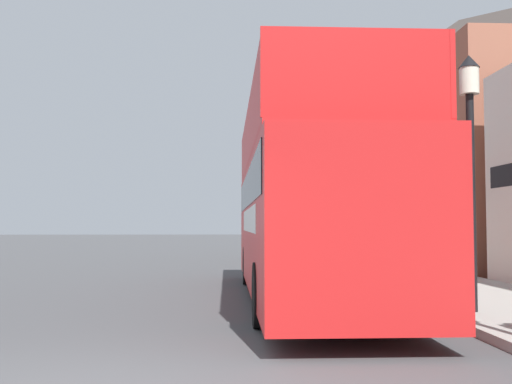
{
  "coord_description": "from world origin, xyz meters",
  "views": [
    {
      "loc": [
        1.27,
        -5.57,
        1.57
      ],
      "look_at": [
        1.96,
        8.69,
        2.36
      ],
      "focal_mm": 42.0,
      "sensor_mm": 36.0,
      "label": 1
    }
  ],
  "objects_px": {
    "lamp_post_nearest": "(470,132)",
    "lamp_post_second": "(348,163)",
    "parked_car_ahead_of_bus": "(296,253)",
    "lamp_post_third": "(316,191)",
    "tour_bus": "(305,213)"
  },
  "relations": [
    {
      "from": "lamp_post_nearest",
      "to": "lamp_post_second",
      "type": "height_order",
      "value": "lamp_post_second"
    },
    {
      "from": "parked_car_ahead_of_bus",
      "to": "lamp_post_nearest",
      "type": "relative_size",
      "value": 0.91
    },
    {
      "from": "parked_car_ahead_of_bus",
      "to": "lamp_post_nearest",
      "type": "xyz_separation_m",
      "value": [
        1.76,
        -10.39,
        2.5
      ]
    },
    {
      "from": "parked_car_ahead_of_bus",
      "to": "lamp_post_third",
      "type": "xyz_separation_m",
      "value": [
        1.81,
        7.39,
        2.53
      ]
    },
    {
      "from": "lamp_post_third",
      "to": "tour_bus",
      "type": "bearing_deg",
      "value": -99.4
    },
    {
      "from": "parked_car_ahead_of_bus",
      "to": "lamp_post_third",
      "type": "distance_m",
      "value": 8.02
    },
    {
      "from": "lamp_post_nearest",
      "to": "lamp_post_third",
      "type": "height_order",
      "value": "lamp_post_third"
    },
    {
      "from": "lamp_post_second",
      "to": "lamp_post_third",
      "type": "height_order",
      "value": "lamp_post_second"
    },
    {
      "from": "parked_car_ahead_of_bus",
      "to": "lamp_post_second",
      "type": "height_order",
      "value": "lamp_post_second"
    },
    {
      "from": "lamp_post_third",
      "to": "lamp_post_nearest",
      "type": "bearing_deg",
      "value": -90.18
    },
    {
      "from": "tour_bus",
      "to": "parked_car_ahead_of_bus",
      "type": "bearing_deg",
      "value": 85.21
    },
    {
      "from": "lamp_post_third",
      "to": "parked_car_ahead_of_bus",
      "type": "bearing_deg",
      "value": -103.79
    },
    {
      "from": "lamp_post_nearest",
      "to": "tour_bus",
      "type": "bearing_deg",
      "value": 131.18
    },
    {
      "from": "lamp_post_nearest",
      "to": "lamp_post_third",
      "type": "bearing_deg",
      "value": 89.82
    },
    {
      "from": "lamp_post_second",
      "to": "lamp_post_third",
      "type": "bearing_deg",
      "value": 87.96
    }
  ]
}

